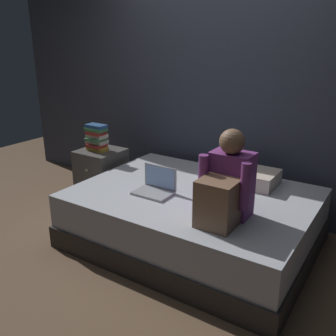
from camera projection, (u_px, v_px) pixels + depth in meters
name	position (u px, v px, depth m)	size (l,w,h in m)	color
ground_plane	(155.00, 250.00, 3.21)	(8.00, 8.00, 0.00)	brown
wall_back	(222.00, 78.00, 3.71)	(5.60, 0.10, 2.70)	#383D4C
bed	(193.00, 218.00, 3.26)	(2.00, 1.50, 0.48)	#332D2B
nightstand	(102.00, 176.00, 4.11)	(0.44, 0.46, 0.59)	#474442
person_sitting	(226.00, 187.00, 2.63)	(0.39, 0.44, 0.66)	#75337A
laptop	(156.00, 187.00, 3.15)	(0.32, 0.23, 0.22)	#9EA0A5
pillow	(245.00, 176.00, 3.37)	(0.56, 0.36, 0.13)	beige
book_stack	(96.00, 138.00, 3.97)	(0.25, 0.17, 0.28)	gold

